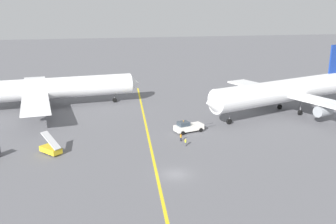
{
  "coord_description": "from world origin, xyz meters",
  "views": [
    {
      "loc": [
        -14.14,
        -54.35,
        26.28
      ],
      "look_at": [
        4.32,
        23.59,
        4.0
      ],
      "focal_mm": 39.76,
      "sensor_mm": 36.0,
      "label": 1
    }
  ],
  "objects": [
    {
      "name": "ground_plane",
      "position": [
        0.0,
        0.0,
        0.0
      ],
      "size": [
        600.0,
        600.0,
        0.0
      ],
      "primitive_type": "plane",
      "color": "slate"
    },
    {
      "name": "airliner_at_gate_left",
      "position": [
        -24.55,
        49.38,
        5.28
      ],
      "size": [
        53.57,
        48.16,
        17.14
      ],
      "color": "white",
      "rests_on": "ground"
    },
    {
      "name": "ground_crew_ramp_agent_by_cones",
      "position": [
        5.18,
        12.2,
        0.83
      ],
      "size": [
        0.5,
        0.36,
        1.6
      ],
      "color": "#4C4C51",
      "rests_on": "ground"
    },
    {
      "name": "gse_stair_truck_yellow",
      "position": [
        -20.51,
        14.16,
        1.03
      ],
      "size": [
        4.39,
        4.75,
        4.06
      ],
      "color": "gold",
      "rests_on": "ground"
    },
    {
      "name": "pushback_tug",
      "position": [
        8.13,
        20.49,
        1.21
      ],
      "size": [
        9.69,
        4.16,
        2.85
      ],
      "color": "white",
      "rests_on": "ground"
    },
    {
      "name": "airliner_being_pushed",
      "position": [
        36.17,
        29.32,
        5.89
      ],
      "size": [
        48.15,
        40.84,
        16.8
      ],
      "color": "white",
      "rests_on": "ground"
    },
    {
      "name": "ground_crew_marshaller_foreground",
      "position": [
        5.06,
        15.21,
        0.84
      ],
      "size": [
        0.36,
        0.5,
        1.62
      ],
      "color": "black",
      "rests_on": "ground"
    },
    {
      "name": "taxiway_stripe",
      "position": [
        -2.0,
        10.0,
        0.0
      ],
      "size": [
        13.59,
        119.34,
        0.01
      ],
      "primitive_type": "cube",
      "rotation": [
        0.0,
        0.0,
        -0.11
      ],
      "color": "yellow",
      "rests_on": "ground"
    }
  ]
}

